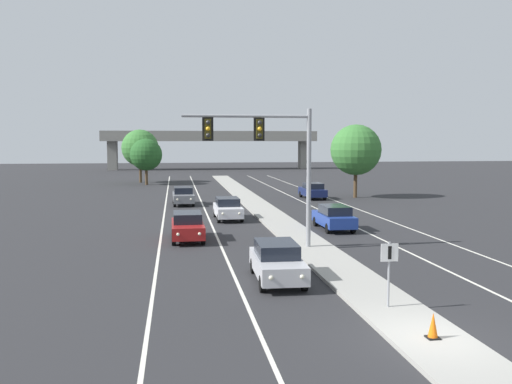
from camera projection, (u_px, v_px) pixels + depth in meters
The scene contains 19 objects.
ground_plane at pixel (429, 341), 15.57m from camera, with size 260.00×260.00×0.00m, color #28282B.
median_island at pixel (294, 233), 33.29m from camera, with size 2.40×110.00×0.15m, color #9E9B93.
lane_stripe_oncoming_center at pixel (209, 220), 39.50m from camera, with size 0.14×100.00×0.01m, color silver.
lane_stripe_receding_center at pixel (335, 217), 40.88m from camera, with size 0.14×100.00×0.01m, color silver.
edge_stripe_left at pixel (163, 221), 39.02m from camera, with size 0.14×100.00×0.01m, color silver.
edge_stripe_right at pixel (377, 216), 41.36m from camera, with size 0.14×100.00×0.01m, color silver.
overhead_signal_mast at pixel (270, 149), 28.03m from camera, with size 6.66×0.44×7.20m.
median_sign_post at pixel (389, 265), 18.19m from camera, with size 0.60×0.10×2.20m.
car_oncoming_silver at pixel (277, 261), 22.20m from camera, with size 1.92×4.51×1.58m.
car_oncoming_red at pixel (188, 226), 31.45m from camera, with size 1.85×4.48×1.58m.
car_oncoming_white at pixel (228, 208), 39.68m from camera, with size 1.85×4.48×1.58m.
car_oncoming_grey at pixel (183, 196), 48.83m from camera, with size 1.91×4.50×1.58m.
car_receding_blue at pixel (334, 217), 35.13m from camera, with size 1.82×4.47×1.58m.
car_receding_navy at pixel (313, 190), 53.97m from camera, with size 1.90×4.50×1.58m.
traffic_cone_median_nose at pixel (433, 326), 15.37m from camera, with size 0.36×0.36×0.74m.
overpass_bridge at pixel (210, 141), 109.54m from camera, with size 42.40×6.40×7.65m.
tree_far_left_b at pixel (146, 155), 70.78m from camera, with size 4.15×4.15×6.01m.
tree_far_left_a at pixel (140, 148), 74.62m from camera, with size 5.02×5.02×7.26m.
tree_far_right_c at pixel (356, 150), 54.66m from camera, with size 5.08×5.08×7.35m.
Camera 1 is at (-7.11, -14.21, 5.69)m, focal length 38.37 mm.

